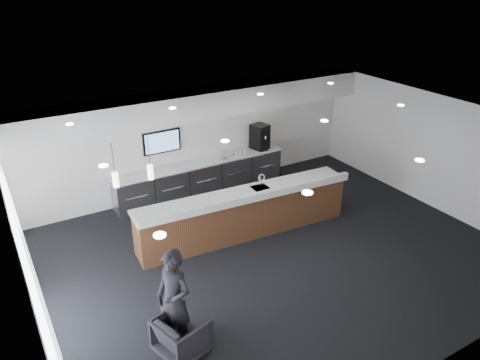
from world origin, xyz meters
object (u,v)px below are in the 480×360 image
armchair (182,335)px  lounge_guest (174,300)px  service_counter (245,213)px  coffee_machine (260,137)px

armchair → lounge_guest: size_ratio=0.43×
service_counter → lounge_guest: lounge_guest is taller
coffee_machine → lounge_guest: 7.05m
service_counter → coffee_machine: 3.39m
armchair → lounge_guest: (0.00, 0.26, 0.57)m
coffee_machine → armchair: 7.29m
service_counter → coffee_machine: coffee_machine is taller
service_counter → lounge_guest: bearing=-135.4°
armchair → lounge_guest: 0.62m
armchair → lounge_guest: bearing=-16.4°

